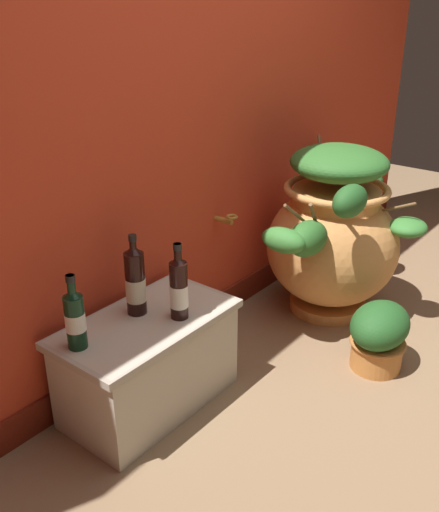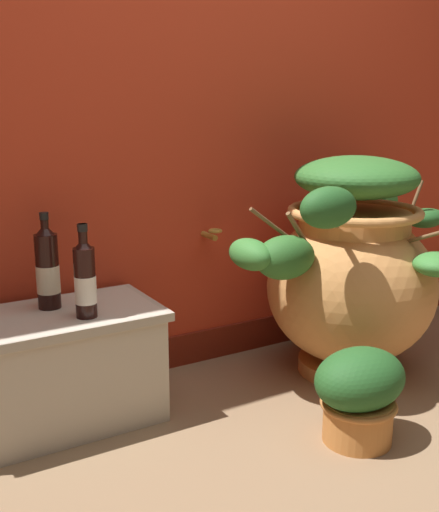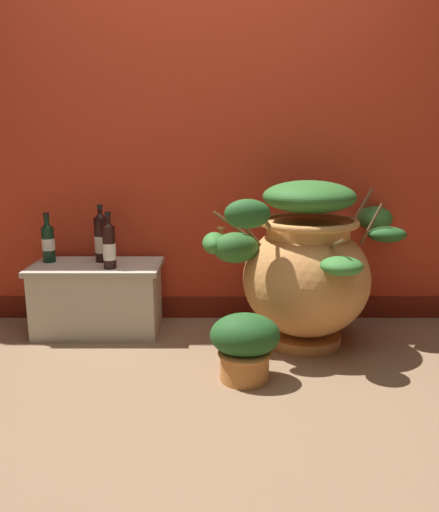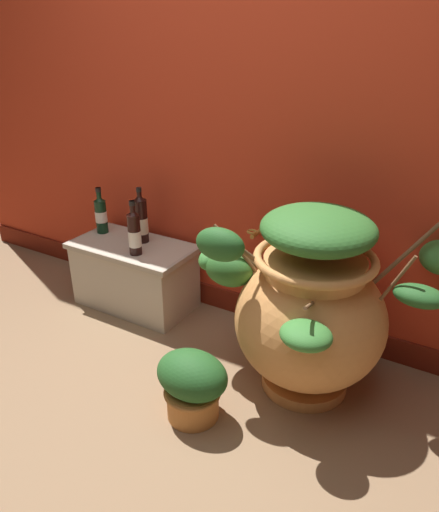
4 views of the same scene
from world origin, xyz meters
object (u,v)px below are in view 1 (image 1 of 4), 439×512
(wine_bottle_right, at_px, (75,317))
(potted_shrub, at_px, (379,335))
(wine_bottle_left, at_px, (135,280))
(wine_bottle_middle, at_px, (179,287))
(terracotta_urn, at_px, (333,233))

(wine_bottle_right, bearing_deg, potted_shrub, -31.50)
(wine_bottle_left, relative_size, wine_bottle_middle, 1.07)
(terracotta_urn, bearing_deg, potted_shrub, -128.18)
(terracotta_urn, height_order, wine_bottle_right, terracotta_urn)
(wine_bottle_middle, height_order, potted_shrub, wine_bottle_middle)
(terracotta_urn, relative_size, wine_bottle_left, 3.36)
(terracotta_urn, height_order, wine_bottle_left, terracotta_urn)
(terracotta_urn, xyz_separation_m, wine_bottle_middle, (-1.07, 0.09, 0.10))
(potted_shrub, bearing_deg, wine_bottle_middle, 143.60)
(terracotta_urn, distance_m, potted_shrub, 0.62)
(wine_bottle_middle, relative_size, potted_shrub, 0.97)
(wine_bottle_left, xyz_separation_m, wine_bottle_middle, (0.08, -0.16, -0.01))
(terracotta_urn, bearing_deg, wine_bottle_right, 170.69)
(terracotta_urn, height_order, potted_shrub, terracotta_urn)
(wine_bottle_left, bearing_deg, potted_shrub, -40.70)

